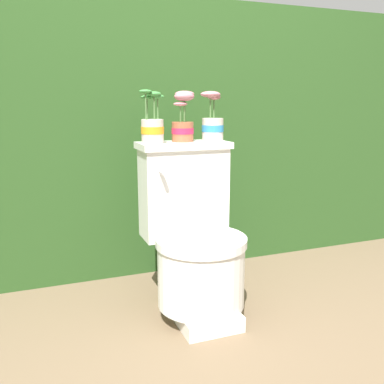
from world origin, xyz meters
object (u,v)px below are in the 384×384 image
potted_plant_middle (213,123)px  potted_plant_left (152,126)px  toilet (194,241)px  potted_plant_midleft (183,122)px

potted_plant_middle → potted_plant_left: bearing=-174.0°
toilet → potted_plant_left: bearing=140.0°
potted_plant_left → potted_plant_midleft: potted_plant_left is taller
toilet → potted_plant_middle: size_ratio=3.34×
potted_plant_left → potted_plant_midleft: size_ratio=1.01×
potted_plant_midleft → potted_plant_middle: size_ratio=1.00×
toilet → potted_plant_left: 0.55m
toilet → potted_plant_middle: potted_plant_middle is taller
potted_plant_midleft → toilet: bearing=-91.4°
potted_plant_left → potted_plant_middle: 0.30m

